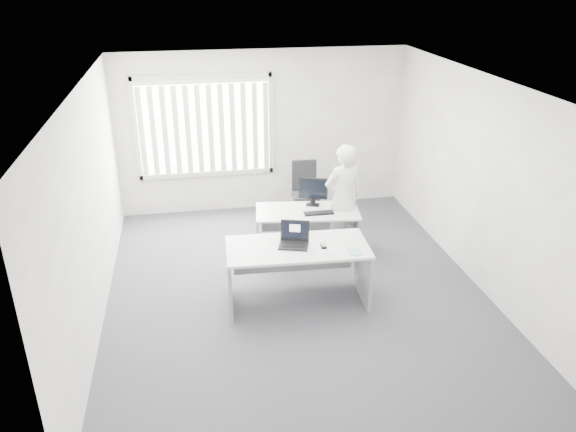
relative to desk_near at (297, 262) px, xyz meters
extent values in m
plane|color=#515158|center=(0.03, 0.25, -0.59)|extent=(6.00, 6.00, 0.00)
cube|color=white|center=(0.03, 3.25, 0.81)|extent=(5.00, 0.02, 2.80)
cube|color=white|center=(0.03, -2.75, 0.81)|extent=(5.00, 0.02, 2.80)
cube|color=white|center=(-2.47, 0.25, 0.81)|extent=(0.02, 6.00, 2.80)
cube|color=white|center=(2.53, 0.25, 0.81)|extent=(0.02, 6.00, 2.80)
cube|color=white|center=(0.03, 0.25, 2.21)|extent=(5.00, 6.00, 0.02)
cube|color=beige|center=(-0.97, 3.21, 0.96)|extent=(2.32, 0.06, 1.76)
cube|color=white|center=(0.00, 0.00, 0.21)|extent=(1.83, 0.93, 0.03)
cube|color=#99999C|center=(-0.87, 0.05, -0.20)|extent=(0.08, 0.77, 0.78)
cube|color=#99999C|center=(0.87, -0.05, -0.20)|extent=(0.08, 0.77, 0.78)
cube|color=white|center=(0.42, 1.34, 0.10)|extent=(1.61, 0.91, 0.03)
cube|color=#99999C|center=(-0.32, 1.43, -0.25)|extent=(0.12, 0.66, 0.67)
cube|color=#99999C|center=(1.16, 1.24, -0.25)|extent=(0.12, 0.66, 0.67)
cylinder|color=black|center=(0.66, 2.55, -0.55)|extent=(0.61, 0.61, 0.08)
cylinder|color=black|center=(0.66, 2.55, -0.37)|extent=(0.07, 0.07, 0.44)
cube|color=black|center=(0.66, 2.55, -0.15)|extent=(0.46, 0.46, 0.07)
cube|color=black|center=(0.67, 2.75, 0.16)|extent=(0.42, 0.08, 0.53)
imported|color=silver|center=(0.96, 1.34, 0.26)|extent=(0.70, 0.55, 1.70)
cube|color=white|center=(0.32, -0.14, 0.23)|extent=(0.27, 0.19, 0.00)
cube|color=white|center=(0.66, -0.27, 0.23)|extent=(0.16, 0.21, 0.01)
cube|color=black|center=(0.56, 1.19, 0.12)|extent=(0.44, 0.15, 0.02)
camera|label=1|loc=(-1.26, -6.16, 3.48)|focal=35.00mm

